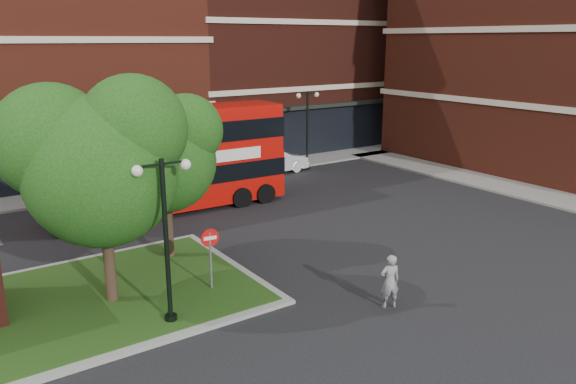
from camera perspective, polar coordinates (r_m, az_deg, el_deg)
ground at (r=19.73m, az=3.50°, el=-9.15°), size 120.00×120.00×0.00m
pavement_far at (r=33.56m, az=-14.05°, el=0.86°), size 44.00×3.00×0.12m
pavement_side at (r=32.99m, az=24.47°, el=-0.33°), size 3.00×28.00×0.12m
terrace_far_right at (r=45.65m, az=-1.10°, el=15.08°), size 18.00×12.00×16.00m
traffic_island at (r=19.19m, az=-22.16°, el=-10.86°), size 12.60×7.60×0.15m
tree_island_west at (r=17.62m, az=-18.94°, el=3.46°), size 5.40×4.71×7.21m
tree_island_east at (r=20.98m, az=-12.78°, el=4.15°), size 4.46×3.90×6.29m
lamp_island at (r=16.28m, az=-12.31°, el=-4.18°), size 1.72×0.36×5.00m
lamp_far_left at (r=31.93m, az=-9.72°, el=5.46°), size 1.72×0.36×5.00m
lamp_far_right at (r=35.96m, az=1.98°, el=6.75°), size 1.72×0.36×5.00m
bus at (r=27.51m, az=-12.04°, el=3.88°), size 11.55×2.98×4.38m
woman at (r=17.95m, az=10.31°, el=-8.91°), size 0.74×0.61×1.75m
car_silver at (r=32.08m, az=-18.83°, el=0.90°), size 3.90×1.91×1.28m
car_white at (r=35.14m, az=-1.59°, el=3.15°), size 4.76×1.83×1.55m
no_entry_sign at (r=18.58m, az=-7.92°, el=-5.59°), size 0.61×0.14×2.22m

